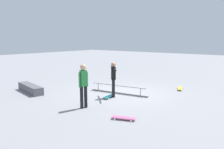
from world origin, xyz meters
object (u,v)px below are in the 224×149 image
Objects in this scene: skater_main at (113,77)px; bystander_green_shirt at (83,83)px; grind_rail at (118,90)px; skate_ledge at (30,88)px; loose_skateboard_pink at (124,118)px; loose_skateboard_yellow at (180,88)px; skateboard_main at (109,96)px.

bystander_green_shirt reaches higher than skater_main.
grind_rail is 4.40m from skate_ledge.
loose_skateboard_pink is (-5.92, 0.31, -0.12)m from skate_ledge.
loose_skateboard_pink is at bearing 177.04° from skate_ledge.
loose_skateboard_yellow is (0.25, -5.47, 0.00)m from loose_skateboard_pink.
grind_rail is at bearing -152.53° from bystander_green_shirt.
bystander_green_shirt is at bearing -43.12° from skater_main.
skate_ledge is 1.27× the size of bystander_green_shirt.
skateboard_main and loose_skateboard_pink have the same top height.
skater_main is at bearing -50.22° from loose_skateboard_yellow.
skateboard_main is at bearing -57.02° from skater_main.
grind_rail is at bearing -59.19° from loose_skateboard_yellow.
skater_main is 1.97× the size of loose_skateboard_yellow.
bystander_green_shirt is at bearing 177.30° from skate_ledge.
skate_ledge is 1.35× the size of skater_main.
skateboard_main is at bearing 117.07° from loose_skateboard_pink.
loose_skateboard_yellow is at bearing -137.72° from skate_ledge.
skate_ledge is 2.65× the size of skateboard_main.
skater_main is at bearing 112.93° from loose_skateboard_pink.
grind_rail reaches higher than loose_skateboard_yellow.
skate_ledge reaches higher than loose_skateboard_yellow.
skate_ledge is 2.66× the size of loose_skateboard_yellow.
grind_rail is 3.64m from loose_skateboard_pink.
bystander_green_shirt is (-0.16, 1.77, 0.89)m from skateboard_main.
grind_rail is 3.77× the size of loose_skateboard_yellow.
bystander_green_shirt reaches higher than grind_rail.
loose_skateboard_pink is 1.00× the size of loose_skateboard_yellow.
skate_ledge reaches higher than skateboard_main.
skateboard_main is 1.99m from bystander_green_shirt.
skate_ledge is 7.67m from loose_skateboard_yellow.
skater_main is at bearing -156.41° from bystander_green_shirt.
skater_main is 0.94× the size of bystander_green_shirt.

